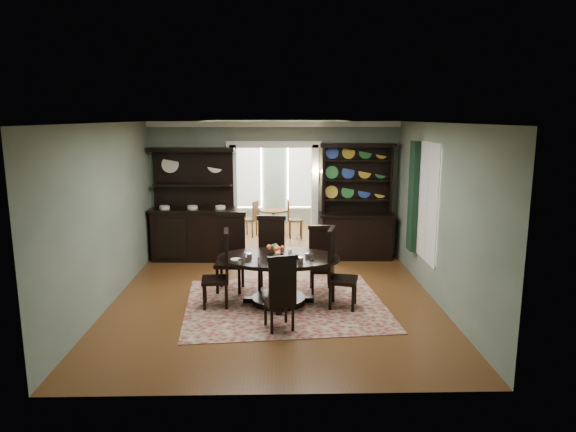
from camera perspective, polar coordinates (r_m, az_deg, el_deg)
name	(u,v)px	position (r m, az deg, el deg)	size (l,w,h in m)	color
room	(274,210)	(8.51, -1.58, 0.68)	(5.51, 6.01, 3.01)	brown
parlor	(275,176)	(13.95, -1.50, 4.47)	(3.51, 3.50, 3.01)	brown
doorway_trim	(274,184)	(11.42, -1.53, 3.54)	(2.08, 0.25, 2.57)	white
right_window	(420,199)	(9.75, 14.49, 1.80)	(0.15, 1.47, 2.12)	white
wall_sconce	(318,173)	(11.28, 3.31, 4.82)	(0.27, 0.21, 0.21)	gold
rug	(285,304)	(8.73, -0.31, -9.76)	(3.28, 2.81, 0.01)	maroon
dining_table	(278,271)	(8.63, -1.07, -6.11)	(2.12, 2.01, 0.81)	black
centerpiece	(275,254)	(8.50, -1.42, -4.19)	(1.38, 0.89, 0.23)	white
chair_far_left	(231,249)	(9.33, -6.37, -3.69)	(0.57, 0.54, 1.42)	black
chair_far_mid	(271,251)	(9.27, -1.88, -3.95)	(0.53, 0.51, 1.35)	black
chair_far_right	(321,257)	(9.25, 3.66, -4.56)	(0.46, 0.42, 1.19)	black
chair_end_left	(222,267)	(8.52, -7.40, -5.63)	(0.49, 0.51, 1.28)	black
chair_end_right	(337,266)	(8.44, 5.41, -5.58)	(0.57, 0.59, 1.33)	black
chair_near	(281,291)	(7.50, -0.78, -8.37)	(0.53, 0.52, 1.17)	black
sideboard	(194,221)	(11.41, -10.44, -0.54)	(1.89, 0.74, 2.45)	black
welsh_dresser	(356,217)	(11.40, 7.60, -0.13)	(1.65, 0.66, 2.54)	black
parlor_table	(274,219)	(13.55, -1.59, -0.28)	(0.75, 0.75, 0.69)	#542B18
parlor_chair_left	(252,218)	(13.44, -4.04, -0.17)	(0.44, 0.43, 0.94)	#542B18
parlor_chair_right	(293,218)	(13.26, 0.54, -0.20)	(0.42, 0.41, 0.98)	#542B18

